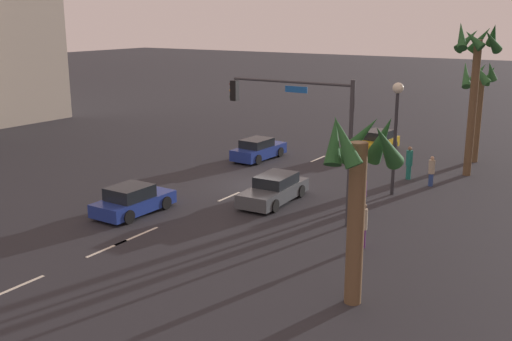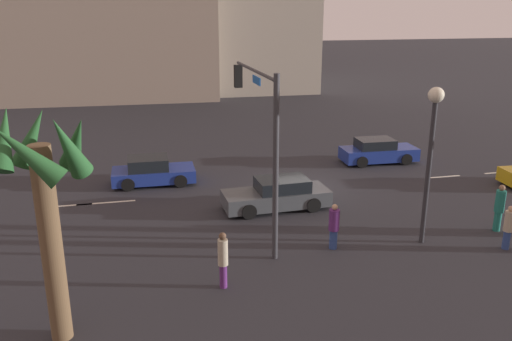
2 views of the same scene
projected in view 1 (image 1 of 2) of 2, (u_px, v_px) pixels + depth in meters
ground_plane at (256, 186)px, 33.10m from camera, size 220.00×220.00×0.00m
lane_stripe_0 at (378, 133)px, 47.78m from camera, size 1.92×0.14×0.01m
lane_stripe_1 at (341, 149)px, 42.19m from camera, size 2.16×0.14×0.01m
lane_stripe_2 at (318, 159)px, 39.28m from camera, size 1.97×0.14×0.01m
lane_stripe_3 at (229, 197)px, 31.03m from camera, size 1.93×0.14×0.01m
lane_stripe_4 at (137, 236)px, 25.47m from camera, size 2.58×0.14×0.01m
lane_stripe_5 at (107, 249)px, 24.09m from camera, size 2.18×0.14×0.01m
lane_stripe_6 at (12, 289)px, 20.52m from camera, size 2.57×0.14×0.01m
car_0 at (377, 142)px, 41.33m from camera, size 4.33×1.96×1.42m
car_1 at (258, 150)px, 39.06m from camera, size 4.28×1.88×1.38m
car_2 at (274, 189)px, 30.09m from camera, size 4.70×2.01×1.36m
car_3 at (133, 201)px, 28.28m from camera, size 4.05×1.96×1.37m
traffic_signal at (307, 123)px, 26.73m from camera, size 0.35×6.35×6.45m
streetlamp at (396, 117)px, 30.42m from camera, size 0.56×0.56×5.83m
pedestrian_0 at (409, 162)px, 34.15m from camera, size 0.52×0.52×1.90m
pedestrian_1 at (431, 170)px, 32.80m from camera, size 0.37×0.37×1.67m
pedestrian_2 at (363, 224)px, 23.96m from camera, size 0.36×0.36×1.87m
pedestrian_3 at (363, 193)px, 28.54m from camera, size 0.40×0.40×1.72m
palm_tree_0 at (359, 174)px, 18.55m from camera, size 2.55×2.48×6.30m
palm_tree_1 at (476, 63)px, 33.74m from camera, size 2.57×2.74×8.89m
palm_tree_2 at (479, 90)px, 37.36m from camera, size 2.31×2.45×6.62m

